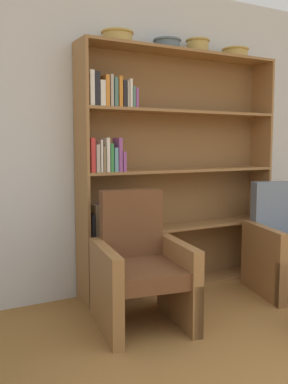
% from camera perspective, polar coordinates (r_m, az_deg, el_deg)
% --- Properties ---
extents(wall_back, '(12.00, 0.06, 2.75)m').
position_cam_1_polar(wall_back, '(4.07, 2.49, 7.02)').
color(wall_back, silver).
rests_on(wall_back, ground).
extents(bookshelf, '(1.97, 0.30, 2.16)m').
position_cam_1_polar(bookshelf, '(3.89, 2.64, 2.22)').
color(bookshelf, olive).
rests_on(bookshelf, ground).
extents(bowl_slate, '(0.27, 0.27, 0.09)m').
position_cam_1_polar(bowl_slate, '(3.75, -3.58, 19.99)').
color(bowl_slate, tan).
rests_on(bowl_slate, bookshelf).
extents(bowl_cream, '(0.25, 0.25, 0.09)m').
position_cam_1_polar(bowl_cream, '(3.97, 3.10, 19.15)').
color(bowl_cream, slate).
rests_on(bowl_cream, bookshelf).
extents(bowl_terracotta, '(0.22, 0.22, 0.12)m').
position_cam_1_polar(bowl_terracotta, '(4.15, 7.15, 18.82)').
color(bowl_terracotta, tan).
rests_on(bowl_terracotta, bookshelf).
extents(bowl_sage, '(0.26, 0.26, 0.09)m').
position_cam_1_polar(bowl_sage, '(4.42, 12.07, 17.73)').
color(bowl_sage, tan).
rests_on(bowl_sage, bookshelf).
extents(armchair_leather, '(0.74, 0.78, 0.98)m').
position_cam_1_polar(armchair_leather, '(3.20, -0.51, -10.21)').
color(armchair_leather, olive).
rests_on(armchair_leather, ground).
extents(armchair_cushioned, '(0.80, 0.83, 0.98)m').
position_cam_1_polar(armchair_cushioned, '(4.12, 18.64, -6.79)').
color(armchair_cushioned, olive).
rests_on(armchair_cushioned, ground).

